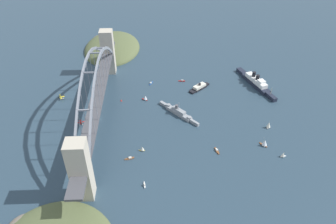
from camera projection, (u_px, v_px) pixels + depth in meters
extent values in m
plane|color=#283D4C|center=(101.00, 119.00, 391.55)|extent=(1400.00, 1400.00, 0.00)
cube|color=#BCB29E|center=(108.00, 52.00, 463.06)|extent=(15.93, 17.47, 64.04)
cube|color=#BCB29E|center=(80.00, 170.00, 281.77)|extent=(15.93, 17.47, 64.04)
cube|color=#47474C|center=(98.00, 97.00, 372.40)|extent=(210.37, 14.46, 2.40)
cube|color=#47474C|center=(109.00, 46.00, 479.04)|extent=(24.00, 14.46, 2.40)
cube|color=#47474C|center=(76.00, 189.00, 265.76)|extent=(24.00, 14.46, 2.40)
cube|color=gray|center=(101.00, 52.00, 445.96)|extent=(23.76, 1.80, 19.05)
cube|color=gray|center=(98.00, 49.00, 419.71)|extent=(23.45, 1.80, 15.59)
cube|color=gray|center=(94.00, 48.00, 395.65)|extent=(23.07, 1.80, 12.11)
cube|color=gray|center=(91.00, 51.00, 373.78)|extent=(22.61, 1.80, 8.60)
cube|color=gray|center=(87.00, 57.00, 354.10)|extent=(22.10, 1.80, 5.02)
cube|color=gray|center=(84.00, 67.00, 336.61)|extent=(22.10, 1.80, 5.02)
cube|color=gray|center=(81.00, 81.00, 321.31)|extent=(22.61, 1.80, 8.60)
cube|color=gray|center=(78.00, 100.00, 308.20)|extent=(23.07, 1.80, 12.11)
cube|color=gray|center=(76.00, 123.00, 297.28)|extent=(23.45, 1.80, 15.59)
cube|color=gray|center=(74.00, 152.00, 288.55)|extent=(23.76, 1.80, 19.05)
cube|color=gray|center=(111.00, 51.00, 446.40)|extent=(23.76, 1.80, 19.05)
cube|color=gray|center=(108.00, 49.00, 420.15)|extent=(23.45, 1.80, 15.59)
cube|color=gray|center=(105.00, 48.00, 396.09)|extent=(23.07, 1.80, 12.11)
cube|color=gray|center=(102.00, 51.00, 374.22)|extent=(22.61, 1.80, 8.60)
cube|color=gray|center=(100.00, 57.00, 354.54)|extent=(22.10, 1.80, 5.02)
cube|color=gray|center=(97.00, 66.00, 337.05)|extent=(22.10, 1.80, 5.02)
cube|color=gray|center=(94.00, 81.00, 321.75)|extent=(22.61, 1.80, 8.60)
cube|color=gray|center=(92.00, 99.00, 308.64)|extent=(23.07, 1.80, 12.11)
cube|color=gray|center=(91.00, 123.00, 297.72)|extent=(23.45, 1.80, 15.59)
cube|color=gray|center=(89.00, 151.00, 288.98)|extent=(23.76, 1.80, 19.05)
cube|color=gray|center=(108.00, 53.00, 459.86)|extent=(1.40, 13.02, 1.40)
cube|color=gray|center=(101.00, 48.00, 407.35)|extent=(1.40, 13.02, 1.40)
cube|color=gray|center=(95.00, 53.00, 363.61)|extent=(1.40, 13.02, 1.40)
cube|color=gray|center=(89.00, 73.00, 328.63)|extent=(1.40, 13.02, 1.40)
cube|color=gray|center=(84.00, 110.00, 302.41)|extent=(1.40, 13.02, 1.40)
cube|color=gray|center=(81.00, 167.00, 284.95)|extent=(1.40, 13.02, 1.40)
cylinder|color=gray|center=(100.00, 55.00, 436.86)|extent=(0.56, 0.56, 15.29)
cylinder|color=gray|center=(110.00, 55.00, 437.30)|extent=(0.56, 0.56, 15.29)
cylinder|color=gray|center=(98.00, 58.00, 415.54)|extent=(0.56, 0.56, 28.12)
cylinder|color=gray|center=(108.00, 58.00, 415.97)|extent=(0.56, 0.56, 28.12)
cylinder|color=gray|center=(95.00, 63.00, 395.31)|extent=(0.56, 0.56, 37.28)
cylinder|color=gray|center=(106.00, 63.00, 395.75)|extent=(0.56, 0.56, 37.28)
cylinder|color=gray|center=(92.00, 70.00, 376.17)|extent=(0.56, 0.56, 42.78)
cylinder|color=gray|center=(103.00, 70.00, 376.61)|extent=(0.56, 0.56, 42.78)
cylinder|color=gray|center=(89.00, 79.00, 358.14)|extent=(0.56, 0.56, 44.61)
cylinder|color=gray|center=(101.00, 79.00, 358.57)|extent=(0.56, 0.56, 44.61)
cylinder|color=gray|center=(86.00, 91.00, 341.19)|extent=(0.56, 0.56, 42.78)
cylinder|color=gray|center=(98.00, 90.00, 341.63)|extent=(0.56, 0.56, 42.78)
cylinder|color=gray|center=(83.00, 105.00, 325.34)|extent=(0.56, 0.56, 37.28)
cylinder|color=gray|center=(96.00, 105.00, 325.78)|extent=(0.56, 0.56, 37.28)
cylinder|color=gray|center=(80.00, 122.00, 310.59)|extent=(0.56, 0.56, 28.12)
cylinder|color=gray|center=(93.00, 122.00, 311.03)|extent=(0.56, 0.56, 28.12)
cylinder|color=gray|center=(76.00, 143.00, 296.93)|extent=(0.56, 0.56, 15.29)
cylinder|color=gray|center=(91.00, 142.00, 297.37)|extent=(0.56, 0.56, 15.29)
ellipsoid|color=#515B38|center=(112.00, 49.00, 544.44)|extent=(128.80, 90.41, 28.79)
ellipsoid|color=#756B5B|center=(100.00, 41.00, 566.82)|extent=(45.08, 27.12, 15.83)
cube|color=#1E2333|center=(256.00, 84.00, 451.11)|extent=(53.47, 28.29, 5.07)
cube|color=#1E2333|center=(271.00, 97.00, 424.96)|extent=(18.64, 11.69, 5.07)
cube|color=#1E2333|center=(242.00, 72.00, 477.27)|extent=(19.05, 12.84, 5.07)
cube|color=white|center=(256.00, 80.00, 447.96)|extent=(40.48, 22.26, 5.49)
cube|color=white|center=(261.00, 81.00, 437.27)|extent=(11.02, 10.78, 3.20)
cylinder|color=black|center=(258.00, 77.00, 442.92)|extent=(5.00, 5.00, 6.44)
cylinder|color=black|center=(254.00, 74.00, 449.54)|extent=(5.00, 5.00, 6.44)
cylinder|color=tan|center=(271.00, 91.00, 422.09)|extent=(0.50, 0.50, 10.00)
cube|color=gray|center=(179.00, 113.00, 397.80)|extent=(33.28, 30.78, 3.81)
cube|color=gray|center=(194.00, 123.00, 383.05)|extent=(11.63, 10.86, 3.81)
cube|color=gray|center=(164.00, 104.00, 412.56)|extent=(12.04, 11.32, 3.81)
cube|color=gray|center=(179.00, 111.00, 395.53)|extent=(18.01, 16.92, 3.81)
cylinder|color=gray|center=(190.00, 118.00, 385.86)|extent=(4.80, 4.80, 2.20)
cylinder|color=gray|center=(169.00, 105.00, 406.15)|extent=(4.80, 4.80, 2.20)
cylinder|color=gray|center=(179.00, 106.00, 391.40)|extent=(0.60, 0.60, 10.00)
cylinder|color=#4C4C51|center=(177.00, 107.00, 395.29)|extent=(3.77, 3.77, 4.40)
cube|color=black|center=(199.00, 88.00, 444.88)|extent=(19.99, 21.19, 2.28)
cube|color=black|center=(206.00, 84.00, 452.42)|extent=(9.06, 9.14, 2.28)
cube|color=black|center=(192.00, 92.00, 437.35)|extent=(9.98, 9.93, 2.28)
cube|color=beige|center=(200.00, 86.00, 443.16)|extent=(17.89, 19.04, 3.48)
cylinder|color=black|center=(200.00, 84.00, 441.40)|extent=(3.46, 3.46, 2.40)
cylinder|color=#B7B7B2|center=(62.00, 99.00, 425.06)|extent=(2.84, 5.09, 0.90)
cylinder|color=#B7B7B2|center=(61.00, 98.00, 427.16)|extent=(2.84, 5.09, 0.90)
cylinder|color=black|center=(62.00, 98.00, 424.46)|extent=(0.14, 0.14, 1.10)
cylinder|color=black|center=(61.00, 97.00, 426.56)|extent=(0.14, 0.14, 1.10)
ellipsoid|color=gold|center=(61.00, 97.00, 424.81)|extent=(4.01, 7.22, 1.25)
cylinder|color=black|center=(59.00, 97.00, 423.68)|extent=(1.41, 1.20, 1.19)
cube|color=gold|center=(61.00, 97.00, 424.17)|extent=(10.65, 5.81, 0.20)
cube|color=gold|center=(64.00, 96.00, 425.84)|extent=(4.22, 2.62, 0.12)
cube|color=black|center=(64.00, 95.00, 425.09)|extent=(0.54, 1.06, 1.50)
cylinder|color=#B7B7B2|center=(82.00, 124.00, 383.89)|extent=(5.57, 2.18, 0.90)
cylinder|color=#B7B7B2|center=(80.00, 124.00, 383.22)|extent=(5.57, 2.18, 0.90)
cylinder|color=maroon|center=(82.00, 123.00, 383.22)|extent=(0.14, 0.14, 1.33)
cylinder|color=maroon|center=(79.00, 123.00, 382.55)|extent=(0.14, 0.14, 1.33)
ellipsoid|color=#B21E19|center=(81.00, 122.00, 382.08)|extent=(7.24, 3.01, 1.36)
cylinder|color=maroon|center=(81.00, 124.00, 379.61)|extent=(1.08, 1.45, 1.30)
cube|color=#B21E19|center=(81.00, 122.00, 381.05)|extent=(4.43, 11.82, 0.20)
cube|color=#B21E19|center=(80.00, 120.00, 384.41)|extent=(2.13, 4.60, 0.12)
cube|color=maroon|center=(80.00, 120.00, 383.64)|extent=(1.10, 0.38, 1.50)
cube|color=#234C8C|center=(151.00, 83.00, 455.98)|extent=(6.40, 4.39, 0.92)
cube|color=#234C8C|center=(152.00, 82.00, 459.01)|extent=(2.32, 1.86, 0.92)
cube|color=#234C8C|center=(150.00, 85.00, 452.95)|extent=(2.41, 2.06, 0.92)
cube|color=beige|center=(151.00, 83.00, 454.79)|extent=(3.45, 2.74, 1.15)
cube|color=brown|center=(129.00, 159.00, 337.76)|extent=(4.04, 6.62, 0.86)
cube|color=brown|center=(125.00, 159.00, 336.80)|extent=(1.89, 2.35, 0.86)
cube|color=brown|center=(133.00, 158.00, 338.73)|extent=(2.16, 2.42, 0.86)
cube|color=beige|center=(130.00, 158.00, 337.31)|extent=(2.77, 3.50, 1.27)
cube|color=silver|center=(283.00, 156.00, 340.12)|extent=(2.34, 4.08, 0.97)
cube|color=silver|center=(285.00, 156.00, 340.69)|extent=(0.95, 1.40, 0.97)
cube|color=silver|center=(281.00, 157.00, 339.56)|extent=(1.08, 1.43, 0.97)
cylinder|color=tan|center=(284.00, 154.00, 338.22)|extent=(0.16, 0.16, 5.63)
cone|color=silver|center=(283.00, 154.00, 338.15)|extent=(4.24, 4.24, 4.50)
cube|color=silver|center=(268.00, 127.00, 378.80)|extent=(5.40, 4.45, 1.02)
cube|color=silver|center=(269.00, 125.00, 381.13)|extent=(1.93, 1.71, 1.02)
cube|color=silver|center=(268.00, 129.00, 376.48)|extent=(2.04, 1.89, 1.02)
cylinder|color=tan|center=(269.00, 124.00, 376.32)|extent=(0.16, 0.16, 8.25)
cone|color=silver|center=(269.00, 125.00, 375.55)|extent=(6.20, 6.20, 6.60)
cube|color=brown|center=(263.00, 145.00, 354.55)|extent=(6.39, 5.89, 0.78)
cube|color=brown|center=(260.00, 143.00, 356.95)|extent=(2.33, 2.22, 0.78)
cube|color=brown|center=(266.00, 147.00, 352.15)|extent=(2.49, 2.42, 0.78)
cylinder|color=tan|center=(263.00, 141.00, 352.07)|extent=(0.16, 0.16, 8.54)
cone|color=white|center=(265.00, 142.00, 351.27)|extent=(7.65, 7.65, 6.83)
cube|color=silver|center=(145.00, 185.00, 309.51)|extent=(4.97, 2.02, 1.11)
cube|color=silver|center=(144.00, 182.00, 312.07)|extent=(1.69, 0.99, 1.11)
cube|color=silver|center=(145.00, 188.00, 306.96)|extent=(1.71, 1.15, 1.11)
cube|color=beige|center=(145.00, 184.00, 308.29)|extent=(2.54, 1.45, 1.38)
cube|color=brown|center=(217.00, 151.00, 346.80)|extent=(6.71, 3.94, 1.07)
cube|color=brown|center=(219.00, 153.00, 343.57)|extent=(2.37, 1.84, 1.07)
cube|color=brown|center=(215.00, 148.00, 350.03)|extent=(2.43, 2.10, 1.07)
cube|color=beige|center=(217.00, 150.00, 346.77)|extent=(3.54, 2.70, 1.07)
cube|color=#B2231E|center=(182.00, 81.00, 460.37)|extent=(2.23, 5.86, 1.12)
cube|color=#B2231E|center=(179.00, 81.00, 460.52)|extent=(1.12, 1.98, 1.12)
cube|color=#B2231E|center=(184.00, 81.00, 460.23)|extent=(1.31, 2.00, 1.12)
cube|color=beige|center=(182.00, 80.00, 459.62)|extent=(1.63, 2.97, 1.32)
cube|color=gold|center=(142.00, 150.00, 347.65)|extent=(2.15, 4.01, 0.72)
cube|color=gold|center=(139.00, 150.00, 347.81)|extent=(0.91, 1.36, 0.72)
cube|color=gold|center=(144.00, 150.00, 347.48)|extent=(1.06, 1.38, 0.72)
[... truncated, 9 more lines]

